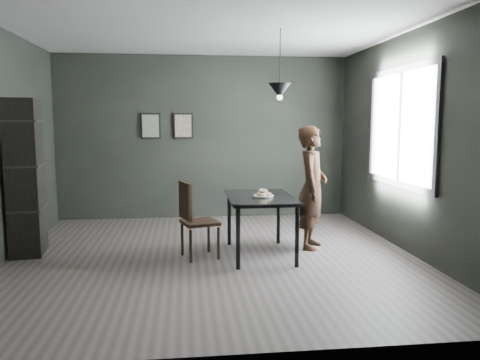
{
  "coord_description": "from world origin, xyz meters",
  "views": [
    {
      "loc": [
        -0.32,
        -5.66,
        1.66
      ],
      "look_at": [
        0.35,
        0.05,
        0.95
      ],
      "focal_mm": 35.0,
      "sensor_mm": 36.0,
      "label": 1
    }
  ],
  "objects": [
    {
      "name": "framed_print_left",
      "position": [
        -0.9,
        2.47,
        1.6
      ],
      "size": [
        0.34,
        0.04,
        0.44
      ],
      "color": "black",
      "rests_on": "ground"
    },
    {
      "name": "woman",
      "position": [
        1.33,
        0.27,
        0.81
      ],
      "size": [
        0.59,
        0.69,
        1.62
      ],
      "primitive_type": "imported",
      "rotation": [
        0.0,
        0.0,
        1.18
      ],
      "color": "black",
      "rests_on": "ground"
    },
    {
      "name": "window_assembly",
      "position": [
        2.47,
        0.2,
        1.6
      ],
      "size": [
        0.04,
        1.96,
        1.56
      ],
      "color": "white",
      "rests_on": "ground"
    },
    {
      "name": "shelf_unit",
      "position": [
        -2.32,
        0.44,
        0.97
      ],
      "size": [
        0.45,
        0.69,
        1.95
      ],
      "primitive_type": "cube",
      "rotation": [
        0.0,
        0.0,
        0.14
      ],
      "color": "black",
      "rests_on": "ground"
    },
    {
      "name": "ground",
      "position": [
        0.0,
        0.0,
        0.0
      ],
      "size": [
        5.0,
        5.0,
        0.0
      ],
      "primitive_type": "plane",
      "color": "#3A3432",
      "rests_on": "ground"
    },
    {
      "name": "cafe_table",
      "position": [
        0.6,
        0.0,
        0.67
      ],
      "size": [
        0.8,
        1.2,
        0.75
      ],
      "color": "black",
      "rests_on": "ground"
    },
    {
      "name": "pendant_lamp",
      "position": [
        0.85,
        0.1,
        2.05
      ],
      "size": [
        0.28,
        0.28,
        0.86
      ],
      "color": "black",
      "rests_on": "ground"
    },
    {
      "name": "ceiling",
      "position": [
        0.0,
        0.0,
        2.8
      ],
      "size": [
        5.0,
        5.0,
        0.02
      ],
      "color": "silver",
      "rests_on": "ground"
    },
    {
      "name": "wood_chair",
      "position": [
        -0.23,
        -0.04,
        0.54
      ],
      "size": [
        0.51,
        0.51,
        0.95
      ],
      "rotation": [
        0.0,
        0.0,
        0.3
      ],
      "color": "black",
      "rests_on": "ground"
    },
    {
      "name": "white_plate",
      "position": [
        0.63,
        -0.05,
        0.76
      ],
      "size": [
        0.23,
        0.23,
        0.01
      ],
      "primitive_type": "cylinder",
      "color": "white",
      "rests_on": "cafe_table"
    },
    {
      "name": "back_wall",
      "position": [
        0.0,
        2.5,
        1.4
      ],
      "size": [
        5.0,
        0.1,
        2.8
      ],
      "primitive_type": "cube",
      "color": "black",
      "rests_on": "ground"
    },
    {
      "name": "donut_pile",
      "position": [
        0.63,
        -0.05,
        0.79
      ],
      "size": [
        0.19,
        0.2,
        0.09
      ],
      "rotation": [
        0.0,
        0.0,
        -0.06
      ],
      "color": "beige",
      "rests_on": "white_plate"
    },
    {
      "name": "framed_print_right",
      "position": [
        -0.35,
        2.47,
        1.6
      ],
      "size": [
        0.34,
        0.04,
        0.44
      ],
      "color": "black",
      "rests_on": "ground"
    }
  ]
}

